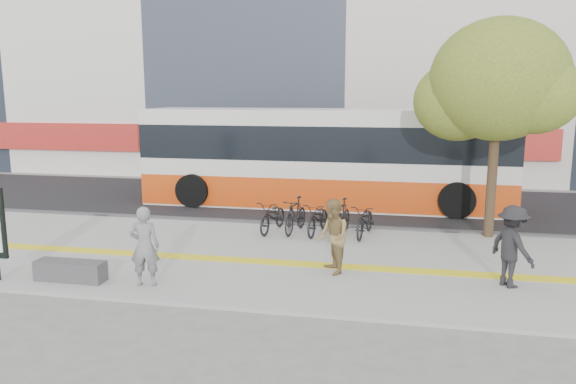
% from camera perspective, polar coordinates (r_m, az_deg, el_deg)
% --- Properties ---
extents(ground, '(120.00, 120.00, 0.00)m').
position_cam_1_polar(ground, '(13.25, -9.21, -8.46)').
color(ground, slate).
rests_on(ground, ground).
extents(sidewalk, '(40.00, 7.00, 0.08)m').
position_cam_1_polar(sidewalk, '(14.58, -7.14, -6.49)').
color(sidewalk, gray).
rests_on(sidewalk, ground).
extents(tactile_strip, '(40.00, 0.45, 0.01)m').
position_cam_1_polar(tactile_strip, '(14.12, -7.79, -6.88)').
color(tactile_strip, yellow).
rests_on(tactile_strip, sidewalk).
extents(street, '(40.00, 8.00, 0.06)m').
position_cam_1_polar(street, '(21.62, -0.83, -0.92)').
color(street, black).
rests_on(street, ground).
extents(curb, '(40.00, 0.25, 0.14)m').
position_cam_1_polar(curb, '(17.81, -3.57, -3.24)').
color(curb, '#39393C').
rests_on(curb, ground).
extents(bench, '(1.60, 0.45, 0.45)m').
position_cam_1_polar(bench, '(13.29, -21.77, -7.64)').
color(bench, '#39393C').
rests_on(bench, sidewalk).
extents(street_tree, '(4.40, 3.80, 6.31)m').
position_cam_1_polar(street_tree, '(16.76, 20.97, 10.59)').
color(street_tree, '#382919').
rests_on(street_tree, sidewalk).
extents(bus, '(13.48, 3.20, 3.59)m').
position_cam_1_polar(bus, '(20.55, 3.78, 3.33)').
color(bus, silver).
rests_on(bus, street).
extents(bicycle_row, '(3.70, 1.91, 1.07)m').
position_cam_1_polar(bicycle_row, '(16.29, 3.19, -2.67)').
color(bicycle_row, black).
rests_on(bicycle_row, sidewalk).
extents(seated_woman, '(0.72, 0.56, 1.76)m').
position_cam_1_polar(seated_woman, '(12.27, -14.74, -5.49)').
color(seated_woman, black).
rests_on(seated_woman, sidewalk).
extents(pedestrian_tan, '(0.95, 1.05, 1.75)m').
position_cam_1_polar(pedestrian_tan, '(12.71, 4.70, -4.67)').
color(pedestrian_tan, olive).
rests_on(pedestrian_tan, sidewalk).
extents(pedestrian_dark, '(1.19, 1.33, 1.79)m').
position_cam_1_polar(pedestrian_dark, '(12.75, 22.36, -5.27)').
color(pedestrian_dark, black).
rests_on(pedestrian_dark, sidewalk).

